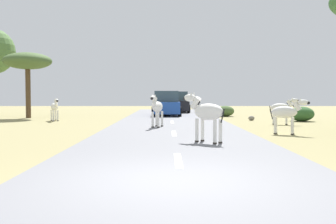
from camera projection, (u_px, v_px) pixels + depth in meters
ground_plane at (167, 183)px, 6.67m from camera, size 90.00×90.00×0.00m
road at (182, 182)px, 6.66m from camera, size 6.00×64.00×0.05m
lane_markings at (184, 195)px, 5.66m from camera, size 0.16×56.00×0.01m
zebra_0 at (158, 107)px, 17.51m from camera, size 0.65×1.58×1.52m
zebra_1 at (283, 108)px, 19.70m from camera, size 1.44×0.68×1.40m
zebra_2 at (55, 107)px, 22.34m from camera, size 0.86×1.33×1.36m
zebra_3 at (287, 113)px, 14.79m from camera, size 1.41×0.81×1.41m
zebra_4 at (207, 112)px, 11.89m from camera, size 1.32×1.32×1.57m
car_0 at (177, 103)px, 32.50m from camera, size 2.16×4.41×1.74m
car_1 at (167, 104)px, 27.32m from camera, size 2.08×4.37×1.74m
tree_3 at (28, 62)px, 25.07m from camera, size 3.10×3.10×4.27m
bush_0 at (226, 111)px, 26.96m from camera, size 1.25×1.12×0.75m
bush_2 at (302, 114)px, 22.05m from camera, size 1.41×1.27×0.85m
rock_0 at (252, 118)px, 22.73m from camera, size 0.37×0.29×0.28m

